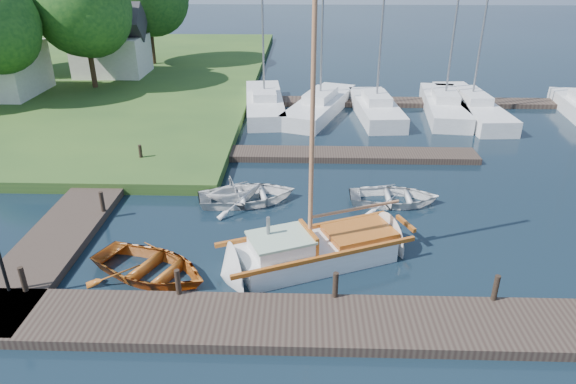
{
  "coord_description": "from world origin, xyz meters",
  "views": [
    {
      "loc": [
        0.52,
        -17.0,
        9.36
      ],
      "look_at": [
        0.0,
        0.0,
        1.2
      ],
      "focal_mm": 32.0,
      "sensor_mm": 36.0,
      "label": 1
    }
  ],
  "objects_px": {
    "sailboat": "(320,251)",
    "tree_3": "(83,6)",
    "mooring_post_0": "(23,279)",
    "mooring_post_1": "(178,282)",
    "marina_boat_2": "(376,107)",
    "mooring_post_5": "(141,153)",
    "mooring_post_3": "(496,288)",
    "dinghy": "(150,264)",
    "marina_boat_1": "(320,104)",
    "tender_a": "(247,193)",
    "mooring_post_2": "(335,285)",
    "house_c": "(111,46)",
    "mooring_post_4": "(102,202)",
    "marina_boat_4": "(471,105)",
    "marina_boat_3": "(444,104)",
    "tender_b": "(234,188)",
    "marina_boat_0": "(264,102)",
    "tender_c": "(394,195)"
  },
  "relations": [
    {
      "from": "mooring_post_5",
      "to": "tender_c",
      "type": "height_order",
      "value": "mooring_post_5"
    },
    {
      "from": "marina_boat_4",
      "to": "tree_3",
      "type": "distance_m",
      "value": 25.7
    },
    {
      "from": "mooring_post_0",
      "to": "mooring_post_4",
      "type": "height_order",
      "value": "same"
    },
    {
      "from": "mooring_post_0",
      "to": "dinghy",
      "type": "distance_m",
      "value": 3.56
    },
    {
      "from": "mooring_post_0",
      "to": "tender_c",
      "type": "xyz_separation_m",
      "value": [
        11.72,
        6.6,
        -0.33
      ]
    },
    {
      "from": "marina_boat_1",
      "to": "marina_boat_3",
      "type": "xyz_separation_m",
      "value": [
        7.65,
        0.22,
        -0.0
      ]
    },
    {
      "from": "mooring_post_4",
      "to": "sailboat",
      "type": "relative_size",
      "value": 0.08
    },
    {
      "from": "tender_b",
      "to": "tender_c",
      "type": "xyz_separation_m",
      "value": [
        6.45,
        0.01,
        -0.23
      ]
    },
    {
      "from": "mooring_post_5",
      "to": "tender_c",
      "type": "relative_size",
      "value": 0.22
    },
    {
      "from": "mooring_post_4",
      "to": "marina_boat_3",
      "type": "relative_size",
      "value": 0.07
    },
    {
      "from": "mooring_post_2",
      "to": "tree_3",
      "type": "xyz_separation_m",
      "value": [
        -15.5,
        23.05,
        5.11
      ]
    },
    {
      "from": "tender_a",
      "to": "house_c",
      "type": "bearing_deg",
      "value": 16.96
    },
    {
      "from": "mooring_post_3",
      "to": "dinghy",
      "type": "bearing_deg",
      "value": 172.74
    },
    {
      "from": "mooring_post_1",
      "to": "mooring_post_5",
      "type": "relative_size",
      "value": 1.0
    },
    {
      "from": "mooring_post_5",
      "to": "marina_boat_2",
      "type": "height_order",
      "value": "marina_boat_2"
    },
    {
      "from": "tender_b",
      "to": "tender_c",
      "type": "relative_size",
      "value": 0.64
    },
    {
      "from": "marina_boat_0",
      "to": "sailboat",
      "type": "bearing_deg",
      "value": -175.97
    },
    {
      "from": "tender_c",
      "to": "marina_boat_3",
      "type": "relative_size",
      "value": 0.32
    },
    {
      "from": "mooring_post_3",
      "to": "tender_a",
      "type": "height_order",
      "value": "mooring_post_3"
    },
    {
      "from": "mooring_post_3",
      "to": "tree_3",
      "type": "bearing_deg",
      "value": 130.95
    },
    {
      "from": "marina_boat_2",
      "to": "tree_3",
      "type": "relative_size",
      "value": 1.29
    },
    {
      "from": "sailboat",
      "to": "house_c",
      "type": "bearing_deg",
      "value": 98.8
    },
    {
      "from": "mooring_post_1",
      "to": "marina_boat_4",
      "type": "distance_m",
      "value": 23.55
    },
    {
      "from": "mooring_post_2",
      "to": "tender_b",
      "type": "distance_m",
      "value": 7.57
    },
    {
      "from": "tender_b",
      "to": "house_c",
      "type": "height_order",
      "value": "house_c"
    },
    {
      "from": "dinghy",
      "to": "mooring_post_2",
      "type": "bearing_deg",
      "value": -78.18
    },
    {
      "from": "sailboat",
      "to": "marina_boat_1",
      "type": "distance_m",
      "value": 16.58
    },
    {
      "from": "mooring_post_4",
      "to": "sailboat",
      "type": "distance_m",
      "value": 8.56
    },
    {
      "from": "mooring_post_0",
      "to": "mooring_post_2",
      "type": "bearing_deg",
      "value": 0.0
    },
    {
      "from": "mooring_post_1",
      "to": "mooring_post_3",
      "type": "height_order",
      "value": "same"
    },
    {
      "from": "tender_b",
      "to": "tender_c",
      "type": "height_order",
      "value": "tender_b"
    },
    {
      "from": "marina_boat_3",
      "to": "mooring_post_2",
      "type": "bearing_deg",
      "value": 164.29
    },
    {
      "from": "mooring_post_4",
      "to": "tender_a",
      "type": "bearing_deg",
      "value": 16.03
    },
    {
      "from": "mooring_post_2",
      "to": "tender_b",
      "type": "bearing_deg",
      "value": 119.46
    },
    {
      "from": "tender_a",
      "to": "mooring_post_1",
      "type": "bearing_deg",
      "value": 154.5
    },
    {
      "from": "mooring_post_3",
      "to": "marina_boat_4",
      "type": "height_order",
      "value": "marina_boat_4"
    },
    {
      "from": "tender_a",
      "to": "mooring_post_0",
      "type": "bearing_deg",
      "value": 124.21
    },
    {
      "from": "mooring_post_2",
      "to": "tender_a",
      "type": "bearing_deg",
      "value": 115.98
    },
    {
      "from": "marina_boat_2",
      "to": "tree_3",
      "type": "distance_m",
      "value": 20.18
    },
    {
      "from": "mooring_post_1",
      "to": "mooring_post_2",
      "type": "relative_size",
      "value": 1.0
    },
    {
      "from": "mooring_post_0",
      "to": "tender_a",
      "type": "bearing_deg",
      "value": 48.29
    },
    {
      "from": "mooring_post_0",
      "to": "sailboat",
      "type": "relative_size",
      "value": 0.08
    },
    {
      "from": "mooring_post_2",
      "to": "mooring_post_0",
      "type": "bearing_deg",
      "value": 180.0
    },
    {
      "from": "mooring_post_0",
      "to": "mooring_post_1",
      "type": "relative_size",
      "value": 1.0
    },
    {
      "from": "mooring_post_2",
      "to": "tender_a",
      "type": "distance_m",
      "value": 7.27
    },
    {
      "from": "marina_boat_4",
      "to": "mooring_post_2",
      "type": "bearing_deg",
      "value": 150.29
    },
    {
      "from": "mooring_post_3",
      "to": "house_c",
      "type": "relative_size",
      "value": 0.15
    },
    {
      "from": "dinghy",
      "to": "marina_boat_1",
      "type": "relative_size",
      "value": 0.35
    },
    {
      "from": "mooring_post_5",
      "to": "tree_3",
      "type": "height_order",
      "value": "tree_3"
    },
    {
      "from": "sailboat",
      "to": "tree_3",
      "type": "height_order",
      "value": "tree_3"
    }
  ]
}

